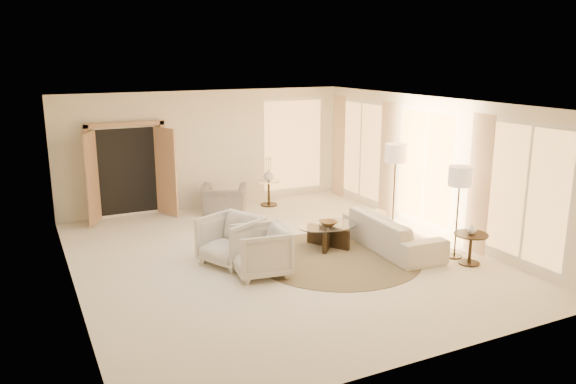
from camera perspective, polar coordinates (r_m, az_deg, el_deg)
name	(u,v)px	position (r m, az deg, el deg)	size (l,w,h in m)	color
room	(278,183)	(9.95, -1.05, 0.93)	(7.04, 8.04, 2.83)	white
windows_right	(427,168)	(11.89, 13.97, 2.41)	(0.10, 6.40, 2.40)	#EBAD5E
window_back_corner	(293,145)	(14.44, 0.54, 4.78)	(1.70, 0.10, 2.40)	#EBAD5E
curtains_right	(398,163)	(12.56, 11.16, 2.92)	(0.06, 5.20, 2.60)	beige
french_doors	(128,172)	(13.05, -15.91, 2.01)	(1.95, 0.66, 2.16)	tan
area_rug	(337,258)	(10.33, 5.04, -6.71)	(3.03, 3.03, 0.01)	#413522
sofa	(392,232)	(10.86, 10.52, -4.02)	(2.29, 0.90, 0.67)	beige
armchair_left	(231,237)	(9.99, -5.82, -4.61)	(0.92, 0.86, 0.94)	beige
armchair_right	(261,249)	(9.44, -2.81, -5.78)	(0.88, 0.83, 0.91)	beige
accent_chair	(224,195)	(13.12, -6.52, -0.30)	(1.00, 0.65, 0.87)	gray
coffee_table	(328,233)	(10.82, 4.11, -4.20)	(1.28, 1.28, 0.44)	black
end_table	(471,243)	(10.42, 18.06, -4.98)	(0.59, 0.59, 0.56)	black
side_table	(269,190)	(13.74, -1.97, 0.18)	(0.54, 0.54, 0.63)	#2D2316
floor_lamp_near	(396,157)	(11.78, 10.87, 3.50)	(0.44, 0.44, 1.83)	#2D2316
floor_lamp_far	(460,180)	(10.40, 17.05, 1.13)	(0.41, 0.41, 1.69)	#2D2316
bowl	(328,223)	(10.76, 4.12, -3.16)	(0.33, 0.33, 0.08)	brown
end_vase	(472,229)	(10.34, 18.16, -3.62)	(0.17, 0.17, 0.17)	silver
side_vase	(269,175)	(13.66, -1.98, 1.72)	(0.26, 0.26, 0.27)	silver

